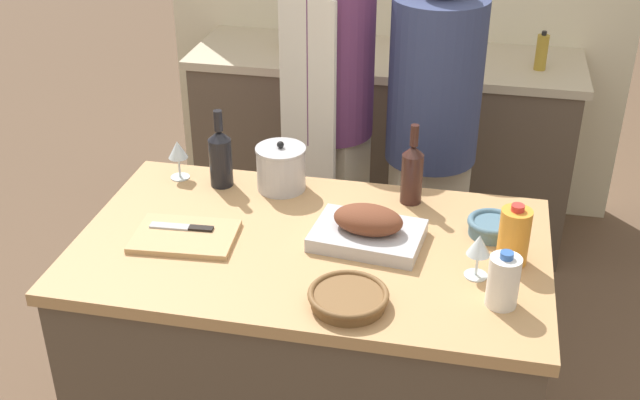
{
  "coord_description": "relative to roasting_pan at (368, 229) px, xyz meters",
  "views": [
    {
      "loc": [
        0.46,
        -2.03,
        2.2
      ],
      "look_at": [
        0.0,
        0.13,
        0.97
      ],
      "focal_mm": 45.0,
      "sensor_mm": 36.0,
      "label": 1
    }
  ],
  "objects": [
    {
      "name": "wine_bottle_green",
      "position": [
        -0.55,
        0.27,
        0.06
      ],
      "size": [
        0.08,
        0.08,
        0.28
      ],
      "color": "black",
      "rests_on": "kitchen_island"
    },
    {
      "name": "person_cook_aproned",
      "position": [
        -0.29,
        0.89,
        0.04
      ],
      "size": [
        0.36,
        0.38,
        1.75
      ],
      "rotation": [
        0.0,
        0.0,
        -0.44
      ],
      "color": "beige",
      "rests_on": "ground_plane"
    },
    {
      "name": "wine_glass_right",
      "position": [
        -0.71,
        0.29,
        0.06
      ],
      "size": [
        0.07,
        0.07,
        0.14
      ],
      "color": "silver",
      "rests_on": "kitchen_island"
    },
    {
      "name": "roasting_pan",
      "position": [
        0.0,
        0.0,
        0.0
      ],
      "size": [
        0.35,
        0.27,
        0.12
      ],
      "color": "#BCBCC1",
      "rests_on": "kitchen_island"
    },
    {
      "name": "wine_bottle_dark",
      "position": [
        0.1,
        0.28,
        0.06
      ],
      "size": [
        0.07,
        0.07,
        0.28
      ],
      "color": "#381E19",
      "rests_on": "kitchen_island"
    },
    {
      "name": "kitchen_island",
      "position": [
        -0.17,
        -0.04,
        -0.49
      ],
      "size": [
        1.44,
        0.85,
        0.89
      ],
      "color": "brown",
      "rests_on": "ground_plane"
    },
    {
      "name": "mixing_bowl",
      "position": [
        0.37,
        0.12,
        -0.02
      ],
      "size": [
        0.16,
        0.16,
        0.05
      ],
      "color": "slate",
      "rests_on": "kitchen_island"
    },
    {
      "name": "wicker_basket",
      "position": [
        -0.0,
        -0.33,
        -0.02
      ],
      "size": [
        0.22,
        0.22,
        0.04
      ],
      "color": "brown",
      "rests_on": "kitchen_island"
    },
    {
      "name": "condiment_bottle_tall",
      "position": [
        0.55,
        1.56,
        0.08
      ],
      "size": [
        0.05,
        0.05,
        0.18
      ],
      "color": "#B28E2D",
      "rests_on": "back_counter"
    },
    {
      "name": "back_counter",
      "position": [
        -0.17,
        1.62,
        -0.47
      ],
      "size": [
        1.88,
        0.6,
        0.94
      ],
      "color": "brown",
      "rests_on": "ground_plane"
    },
    {
      "name": "milk_jug",
      "position": [
        0.4,
        -0.24,
        0.03
      ],
      "size": [
        0.09,
        0.09,
        0.17
      ],
      "color": "white",
      "rests_on": "kitchen_island"
    },
    {
      "name": "cutting_board",
      "position": [
        -0.55,
        -0.1,
        -0.04
      ],
      "size": [
        0.33,
        0.24,
        0.02
      ],
      "color": "tan",
      "rests_on": "kitchen_island"
    },
    {
      "name": "stock_pot",
      "position": [
        -0.34,
        0.28,
        0.03
      ],
      "size": [
        0.17,
        0.17,
        0.18
      ],
      "color": "#B7B7BC",
      "rests_on": "kitchen_island"
    },
    {
      "name": "wine_glass_left",
      "position": [
        0.33,
        -0.12,
        0.05
      ],
      "size": [
        0.07,
        0.07,
        0.14
      ],
      "color": "silver",
      "rests_on": "kitchen_island"
    },
    {
      "name": "person_cook_guest",
      "position": [
        0.12,
        0.87,
        -0.05
      ],
      "size": [
        0.36,
        0.36,
        1.61
      ],
      "rotation": [
        0.0,
        0.0,
        0.33
      ],
      "color": "beige",
      "rests_on": "ground_plane"
    },
    {
      "name": "knife_chef",
      "position": [
        -0.57,
        -0.07,
        -0.03
      ],
      "size": [
        0.2,
        0.04,
        0.01
      ],
      "color": "#B7B7BC",
      "rests_on": "cutting_board"
    },
    {
      "name": "juice_jug",
      "position": [
        0.43,
        -0.02,
        0.04
      ],
      "size": [
        0.09,
        0.09,
        0.19
      ],
      "color": "orange",
      "rests_on": "kitchen_island"
    },
    {
      "name": "condiment_bottle_short",
      "position": [
        -0.65,
        1.61,
        0.07
      ],
      "size": [
        0.06,
        0.06,
        0.15
      ],
      "color": "#B28E2D",
      "rests_on": "back_counter"
    }
  ]
}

